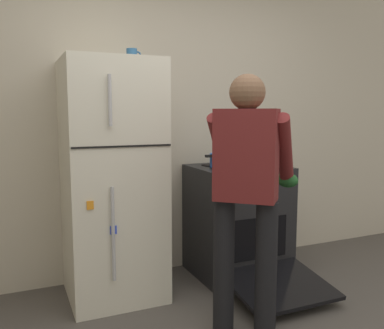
{
  "coord_description": "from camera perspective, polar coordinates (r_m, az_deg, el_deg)",
  "views": [
    {
      "loc": [
        -1.19,
        -1.42,
        1.37
      ],
      "look_at": [
        0.02,
        1.32,
        1.0
      ],
      "focal_mm": 38.41,
      "sensor_mm": 36.0,
      "label": 1
    }
  ],
  "objects": [
    {
      "name": "red_pot",
      "position": [
        3.36,
        4.5,
        0.6
      ],
      "size": [
        0.34,
        0.24,
        0.11
      ],
      "color": "#19479E",
      "rests_on": "stove_range"
    },
    {
      "name": "coffee_mug",
      "position": [
        3.18,
        -8.31,
        14.78
      ],
      "size": [
        0.11,
        0.08,
        0.1
      ],
      "color": "#2D6093",
      "rests_on": "refrigerator"
    },
    {
      "name": "person_cook",
      "position": [
        2.49,
        7.65,
        -2.66
      ],
      "size": [
        0.66,
        0.7,
        1.6
      ],
      "color": "black",
      "rests_on": "ground"
    },
    {
      "name": "refrigerator",
      "position": [
        3.1,
        -11.01,
        -2.22
      ],
      "size": [
        0.68,
        0.72,
        1.75
      ],
      "color": "silver",
      "rests_on": "ground"
    },
    {
      "name": "stove_range",
      "position": [
        3.56,
        6.45,
        -7.85
      ],
      "size": [
        0.76,
        1.23,
        0.94
      ],
      "color": "black",
      "rests_on": "ground"
    },
    {
      "name": "kitchen_wall_back",
      "position": [
        3.57,
        -4.46,
        6.72
      ],
      "size": [
        6.0,
        0.1,
        2.7
      ],
      "primitive_type": "cube",
      "color": "beige",
      "rests_on": "ground"
    }
  ]
}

